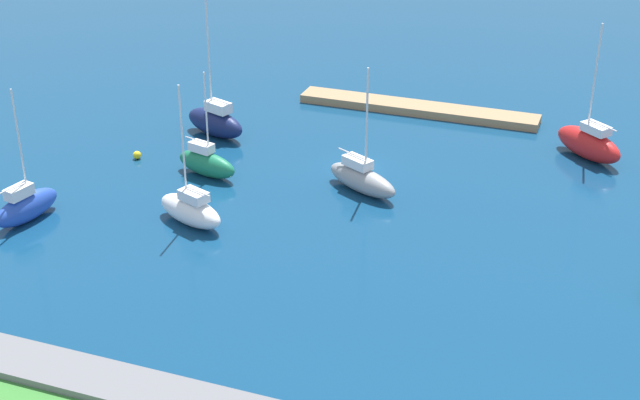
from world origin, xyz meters
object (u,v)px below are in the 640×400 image
object	(u,v)px
sailboat_gray_lone_north	(362,178)
sailboat_navy_far_north	(215,121)
mooring_buoy_yellow	(137,155)
sailboat_blue_west_end	(26,206)
pier_dock	(418,108)
sailboat_red_off_beacon	(589,143)
sailboat_green_by_breakwater	(206,163)
sailboat_white_lone_south	(191,209)

from	to	relation	value
sailboat_gray_lone_north	sailboat_navy_far_north	size ratio (longest dim) A/B	0.83
mooring_buoy_yellow	sailboat_blue_west_end	bearing A→B (deg)	81.63
pier_dock	sailboat_red_off_beacon	world-z (taller)	sailboat_red_off_beacon
sailboat_navy_far_north	sailboat_gray_lone_north	bearing A→B (deg)	178.22
sailboat_gray_lone_north	mooring_buoy_yellow	size ratio (longest dim) A/B	14.70
mooring_buoy_yellow	sailboat_navy_far_north	bearing A→B (deg)	-120.12
sailboat_green_by_breakwater	sailboat_navy_far_north	xyz separation A→B (m)	(3.28, -8.52, 0.24)
sailboat_gray_lone_north	sailboat_red_off_beacon	xyz separation A→B (m)	(-17.32, -13.76, 0.27)
sailboat_red_off_beacon	mooring_buoy_yellow	size ratio (longest dim) A/B	16.65
sailboat_gray_lone_north	sailboat_green_by_breakwater	bearing A→B (deg)	-145.86
sailboat_navy_far_north	mooring_buoy_yellow	world-z (taller)	sailboat_navy_far_north
sailboat_red_off_beacon	sailboat_gray_lone_north	bearing A→B (deg)	77.13
sailboat_gray_lone_north	sailboat_white_lone_south	xyz separation A→B (m)	(10.86, 10.20, 0.04)
sailboat_red_off_beacon	sailboat_blue_west_end	bearing A→B (deg)	73.15
sailboat_green_by_breakwater	sailboat_navy_far_north	distance (m)	9.13
sailboat_blue_west_end	sailboat_navy_far_north	size ratio (longest dim) A/B	0.82
mooring_buoy_yellow	sailboat_white_lone_south	bearing A→B (deg)	137.67
sailboat_blue_west_end	sailboat_red_off_beacon	xyz separation A→B (m)	(-40.68, -27.94, 0.18)
sailboat_gray_lone_north	sailboat_white_lone_south	bearing A→B (deg)	-109.62
pier_dock	mooring_buoy_yellow	world-z (taller)	pier_dock
sailboat_green_by_breakwater	sailboat_white_lone_south	bearing A→B (deg)	-56.88
sailboat_blue_west_end	sailboat_white_lone_south	distance (m)	13.11
sailboat_gray_lone_north	sailboat_red_off_beacon	bearing A→B (deg)	65.66
pier_dock	mooring_buoy_yellow	xyz separation A→B (m)	(21.11, 20.36, -0.04)
sailboat_gray_lone_north	sailboat_red_off_beacon	distance (m)	22.13
sailboat_blue_west_end	mooring_buoy_yellow	world-z (taller)	sailboat_blue_west_end
pier_dock	mooring_buoy_yellow	size ratio (longest dim) A/B	33.09
sailboat_white_lone_south	sailboat_red_off_beacon	world-z (taller)	sailboat_red_off_beacon
sailboat_blue_west_end	sailboat_navy_far_north	xyz separation A→B (m)	(-6.33, -21.02, 0.19)
sailboat_gray_lone_north	sailboat_navy_far_north	xyz separation A→B (m)	(17.03, -6.84, 0.27)
sailboat_gray_lone_north	sailboat_white_lone_south	size ratio (longest dim) A/B	0.96
pier_dock	sailboat_red_off_beacon	distance (m)	18.59
sailboat_blue_west_end	sailboat_green_by_breakwater	bearing A→B (deg)	-27.03
pier_dock	sailboat_blue_west_end	bearing A→B (deg)	55.73
sailboat_navy_far_north	sailboat_red_off_beacon	bearing A→B (deg)	-148.50
sailboat_white_lone_south	sailboat_navy_far_north	world-z (taller)	sailboat_navy_far_north
sailboat_green_by_breakwater	sailboat_blue_west_end	distance (m)	15.77
sailboat_blue_west_end	sailboat_navy_far_north	distance (m)	21.96
sailboat_blue_west_end	sailboat_white_lone_south	bearing A→B (deg)	-61.80
sailboat_gray_lone_north	sailboat_navy_far_north	world-z (taller)	sailboat_navy_far_north
sailboat_blue_west_end	sailboat_red_off_beacon	bearing A→B (deg)	-45.00
pier_dock	sailboat_navy_far_north	xyz separation A→B (m)	(16.77, 12.88, 1.07)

